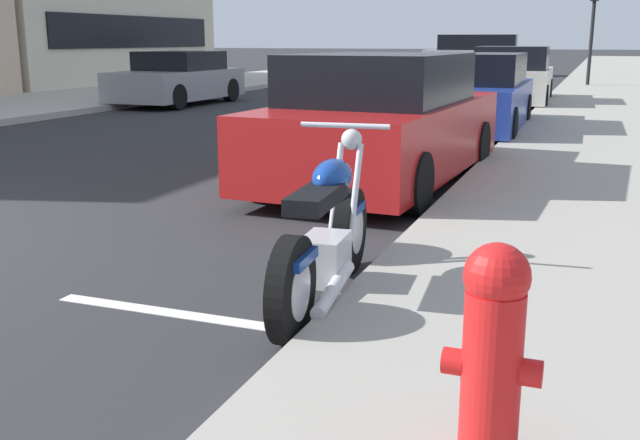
{
  "coord_description": "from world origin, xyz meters",
  "views": [
    {
      "loc": [
        -3.71,
        -6.23,
        1.66
      ],
      "look_at": [
        0.75,
        -4.54,
        0.49
      ],
      "focal_mm": 41.45,
      "sensor_mm": 36.0,
      "label": 1
    }
  ],
  "objects_px": {
    "parked_motorcycle": "(326,238)",
    "crossing_truck": "(477,54)",
    "car_opposite_curb": "(178,79)",
    "parked_car_behind_motorcycle": "(473,96)",
    "traffic_signal_near_corner": "(594,5)",
    "fire_hydrant": "(493,346)",
    "parked_car_second_in_row": "(382,123)",
    "parked_car_near_corner": "(512,78)"
  },
  "relations": [
    {
      "from": "parked_car_second_in_row",
      "to": "car_opposite_curb",
      "type": "height_order",
      "value": "parked_car_second_in_row"
    },
    {
      "from": "parked_car_second_in_row",
      "to": "parked_car_behind_motorcycle",
      "type": "distance_m",
      "value": 5.26
    },
    {
      "from": "parked_car_second_in_row",
      "to": "traffic_signal_near_corner",
      "type": "relative_size",
      "value": 1.23
    },
    {
      "from": "traffic_signal_near_corner",
      "to": "parked_car_near_corner",
      "type": "bearing_deg",
      "value": 167.47
    },
    {
      "from": "parked_car_behind_motorcycle",
      "to": "parked_car_near_corner",
      "type": "height_order",
      "value": "parked_car_near_corner"
    },
    {
      "from": "parked_car_near_corner",
      "to": "car_opposite_curb",
      "type": "bearing_deg",
      "value": 106.79
    },
    {
      "from": "traffic_signal_near_corner",
      "to": "parked_motorcycle",
      "type": "bearing_deg",
      "value": 177.32
    },
    {
      "from": "parked_motorcycle",
      "to": "fire_hydrant",
      "type": "distance_m",
      "value": 2.15
    },
    {
      "from": "crossing_truck",
      "to": "traffic_signal_near_corner",
      "type": "relative_size",
      "value": 1.39
    },
    {
      "from": "parked_motorcycle",
      "to": "parked_car_behind_motorcycle",
      "type": "bearing_deg",
      "value": -1.03
    },
    {
      "from": "parked_motorcycle",
      "to": "car_opposite_curb",
      "type": "bearing_deg",
      "value": 30.03
    },
    {
      "from": "parked_car_second_in_row",
      "to": "car_opposite_curb",
      "type": "distance_m",
      "value": 11.78
    },
    {
      "from": "parked_car_behind_motorcycle",
      "to": "car_opposite_curb",
      "type": "distance_m",
      "value": 8.87
    },
    {
      "from": "parked_car_behind_motorcycle",
      "to": "traffic_signal_near_corner",
      "type": "bearing_deg",
      "value": -7.98
    },
    {
      "from": "parked_car_near_corner",
      "to": "fire_hydrant",
      "type": "bearing_deg",
      "value": -175.59
    },
    {
      "from": "parked_car_behind_motorcycle",
      "to": "parked_motorcycle",
      "type": "bearing_deg",
      "value": -177.36
    },
    {
      "from": "parked_car_near_corner",
      "to": "car_opposite_curb",
      "type": "height_order",
      "value": "parked_car_near_corner"
    },
    {
      "from": "fire_hydrant",
      "to": "parked_car_second_in_row",
      "type": "bearing_deg",
      "value": 19.86
    },
    {
      "from": "parked_car_behind_motorcycle",
      "to": "parked_car_near_corner",
      "type": "xyz_separation_m",
      "value": [
        6.16,
        0.02,
        0.01
      ]
    },
    {
      "from": "parked_car_behind_motorcycle",
      "to": "parked_car_near_corner",
      "type": "bearing_deg",
      "value": -0.88
    },
    {
      "from": "parked_car_second_in_row",
      "to": "parked_car_behind_motorcycle",
      "type": "height_order",
      "value": "parked_car_second_in_row"
    },
    {
      "from": "crossing_truck",
      "to": "car_opposite_curb",
      "type": "height_order",
      "value": "crossing_truck"
    },
    {
      "from": "parked_motorcycle",
      "to": "car_opposite_curb",
      "type": "distance_m",
      "value": 15.42
    },
    {
      "from": "crossing_truck",
      "to": "fire_hydrant",
      "type": "height_order",
      "value": "crossing_truck"
    },
    {
      "from": "parked_car_behind_motorcycle",
      "to": "traffic_signal_near_corner",
      "type": "xyz_separation_m",
      "value": [
        13.78,
        -1.68,
        2.09
      ]
    },
    {
      "from": "parked_motorcycle",
      "to": "crossing_truck",
      "type": "height_order",
      "value": "crossing_truck"
    },
    {
      "from": "parked_car_second_in_row",
      "to": "fire_hydrant",
      "type": "distance_m",
      "value": 6.11
    },
    {
      "from": "parked_motorcycle",
      "to": "car_opposite_curb",
      "type": "height_order",
      "value": "car_opposite_curb"
    },
    {
      "from": "car_opposite_curb",
      "to": "fire_hydrant",
      "type": "distance_m",
      "value": 17.56
    },
    {
      "from": "parked_car_second_in_row",
      "to": "traffic_signal_near_corner",
      "type": "bearing_deg",
      "value": -2.78
    },
    {
      "from": "parked_car_near_corner",
      "to": "traffic_signal_near_corner",
      "type": "height_order",
      "value": "traffic_signal_near_corner"
    },
    {
      "from": "parked_car_second_in_row",
      "to": "parked_car_behind_motorcycle",
      "type": "bearing_deg",
      "value": 0.69
    },
    {
      "from": "car_opposite_curb",
      "to": "parked_car_second_in_row",
      "type": "bearing_deg",
      "value": 43.1
    },
    {
      "from": "parked_motorcycle",
      "to": "traffic_signal_near_corner",
      "type": "distance_m",
      "value": 23.2
    },
    {
      "from": "fire_hydrant",
      "to": "parked_motorcycle",
      "type": "bearing_deg",
      "value": 36.6
    },
    {
      "from": "parked_car_near_corner",
      "to": "car_opposite_curb",
      "type": "xyz_separation_m",
      "value": [
        -2.76,
        8.17,
        -0.04
      ]
    },
    {
      "from": "traffic_signal_near_corner",
      "to": "car_opposite_curb",
      "type": "bearing_deg",
      "value": 136.46
    },
    {
      "from": "parked_car_near_corner",
      "to": "crossing_truck",
      "type": "relative_size",
      "value": 0.86
    },
    {
      "from": "parked_car_behind_motorcycle",
      "to": "parked_car_near_corner",
      "type": "relative_size",
      "value": 1.02
    },
    {
      "from": "parked_motorcycle",
      "to": "traffic_signal_near_corner",
      "type": "xyz_separation_m",
      "value": [
        23.05,
        -1.08,
        2.34
      ]
    },
    {
      "from": "car_opposite_curb",
      "to": "parked_car_near_corner",
      "type": "bearing_deg",
      "value": 109.05
    },
    {
      "from": "parked_car_behind_motorcycle",
      "to": "traffic_signal_near_corner",
      "type": "distance_m",
      "value": 14.03
    }
  ]
}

